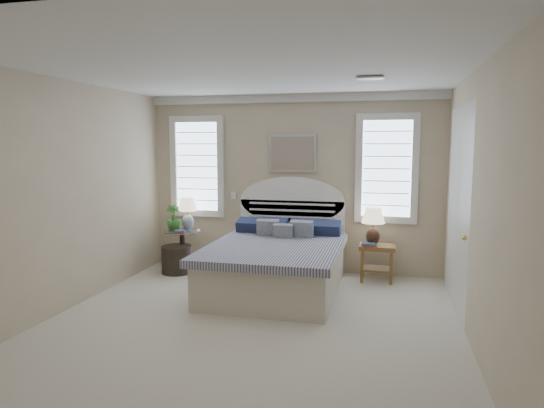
{
  "coord_description": "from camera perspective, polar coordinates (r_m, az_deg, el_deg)",
  "views": [
    {
      "loc": [
        1.42,
        -4.79,
        1.95
      ],
      "look_at": [
        0.03,
        1.0,
        1.22
      ],
      "focal_mm": 32.0,
      "sensor_mm": 36.0,
      "label": 1
    }
  ],
  "objects": [
    {
      "name": "books_right",
      "position": [
        6.94,
        11.33,
        -4.73
      ],
      "size": [
        0.21,
        0.17,
        0.05
      ],
      "rotation": [
        0.0,
        0.0,
        0.27
      ],
      "color": "#A0282F",
      "rests_on": "nightstand_right"
    },
    {
      "name": "floor_pot",
      "position": [
        7.57,
        -11.14,
        -6.42
      ],
      "size": [
        0.58,
        0.58,
        0.42
      ],
      "primitive_type": "cylinder",
      "rotation": [
        0.0,
        0.0,
        -0.32
      ],
      "color": "black",
      "rests_on": "floor"
    },
    {
      "name": "nightstand_right",
      "position": [
        7.12,
        12.24,
        -5.85
      ],
      "size": [
        0.5,
        0.4,
        0.53
      ],
      "color": "brown",
      "rests_on": "floor"
    },
    {
      "name": "bed",
      "position": [
        6.6,
        0.66,
        -6.7
      ],
      "size": [
        1.72,
        2.28,
        1.47
      ],
      "color": "#B7B0A0",
      "rests_on": "floor"
    },
    {
      "name": "side_table_left",
      "position": [
        7.66,
        -10.5,
        -4.89
      ],
      "size": [
        0.56,
        0.56,
        0.63
      ],
      "color": "black",
      "rests_on": "floor"
    },
    {
      "name": "wall_right",
      "position": [
        4.9,
        23.12,
        -0.59
      ],
      "size": [
        0.02,
        5.0,
        2.7
      ],
      "primitive_type": "cube",
      "color": "beige",
      "rests_on": "floor"
    },
    {
      "name": "hvac_vent",
      "position": [
        5.64,
        11.49,
        14.31
      ],
      "size": [
        0.3,
        0.2,
        0.02
      ],
      "primitive_type": "cube",
      "color": "#B2B2B2",
      "rests_on": "ceiling"
    },
    {
      "name": "lamp_left",
      "position": [
        7.68,
        -9.89,
        -0.66
      ],
      "size": [
        0.41,
        0.41,
        0.51
      ],
      "rotation": [
        0.0,
        0.0,
        0.4
      ],
      "color": "silver",
      "rests_on": "side_table_left"
    },
    {
      "name": "lamp_right",
      "position": [
        7.03,
        11.81,
        -2.06
      ],
      "size": [
        0.41,
        0.41,
        0.54
      ],
      "rotation": [
        0.0,
        0.0,
        -0.26
      ],
      "color": "black",
      "rests_on": "nightstand_right"
    },
    {
      "name": "window_left",
      "position": [
        7.86,
        -8.75,
        4.38
      ],
      "size": [
        0.9,
        0.06,
        1.6
      ],
      "primitive_type": "cube",
      "color": "#C9E4FF",
      "rests_on": "wall_back"
    },
    {
      "name": "switch_plate",
      "position": [
        7.7,
        -4.54,
        1.03
      ],
      "size": [
        0.08,
        0.01,
        0.12
      ],
      "primitive_type": "cube",
      "color": "silver",
      "rests_on": "wall_back"
    },
    {
      "name": "ceiling",
      "position": [
        5.05,
        -3.11,
        15.54
      ],
      "size": [
        4.5,
        5.0,
        0.01
      ],
      "primitive_type": "cube",
      "color": "silver",
      "rests_on": "wall_back"
    },
    {
      "name": "painting",
      "position": [
        7.39,
        2.41,
        6.0
      ],
      "size": [
        0.74,
        0.04,
        0.58
      ],
      "primitive_type": "cube",
      "color": "silver",
      "rests_on": "wall_back"
    },
    {
      "name": "wall_left",
      "position": [
        6.07,
        -23.84,
        0.74
      ],
      "size": [
        0.02,
        5.0,
        2.7
      ],
      "primitive_type": "cube",
      "color": "beige",
      "rests_on": "floor"
    },
    {
      "name": "crown_molding",
      "position": [
        7.42,
        2.45,
        12.34
      ],
      "size": [
        4.5,
        0.08,
        0.12
      ],
      "primitive_type": "cube",
      "color": "silver",
      "rests_on": "wall_back"
    },
    {
      "name": "closet_door",
      "position": [
        6.09,
        21.01,
        -0.53
      ],
      "size": [
        0.02,
        1.8,
        2.4
      ],
      "primitive_type": "cube",
      "color": "silver",
      "rests_on": "floor"
    },
    {
      "name": "wall_back",
      "position": [
        7.45,
        2.45,
        2.39
      ],
      "size": [
        4.5,
        0.02,
        2.7
      ],
      "primitive_type": "cube",
      "color": "beige",
      "rests_on": "floor"
    },
    {
      "name": "potted_plant",
      "position": [
        7.66,
        -11.54,
        -1.57
      ],
      "size": [
        0.29,
        0.29,
        0.39
      ],
      "primitive_type": "imported",
      "rotation": [
        0.0,
        0.0,
        0.43
      ],
      "color": "#336D2B",
      "rests_on": "side_table_left"
    },
    {
      "name": "window_right",
      "position": [
        7.28,
        13.34,
        4.07
      ],
      "size": [
        0.9,
        0.06,
        1.6
      ],
      "primitive_type": "cube",
      "color": "#C9E4FF",
      "rests_on": "wall_back"
    },
    {
      "name": "books_left",
      "position": [
        7.39,
        -10.78,
        -3.23
      ],
      "size": [
        0.18,
        0.14,
        0.04
      ],
      "rotation": [
        0.0,
        0.0,
        0.11
      ],
      "color": "#A0282F",
      "rests_on": "side_table_left"
    },
    {
      "name": "floor",
      "position": [
        5.37,
        -2.91,
        -14.31
      ],
      "size": [
        4.5,
        5.0,
        0.01
      ],
      "primitive_type": "cube",
      "color": "beige",
      "rests_on": "ground"
    }
  ]
}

